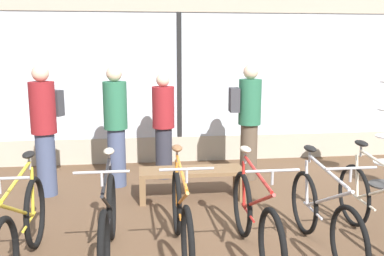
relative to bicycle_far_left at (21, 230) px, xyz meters
The scene contains 13 objects.
ground_plane 1.86m from the bicycle_far_left, 11.73° to the left, with size 24.00×24.00×0.00m, color brown.
shop_back_wall 4.24m from the bicycle_far_left, 63.91° to the left, with size 12.00×0.08×3.20m.
bicycle_far_left is the anchor object (origin of this frame).
bicycle_left 0.78m from the bicycle_far_left, ahead, with size 0.46×1.71×1.03m.
bicycle_center_left 1.47m from the bicycle_far_left, ahead, with size 0.46×1.77×1.04m.
bicycle_center_right 2.17m from the bicycle_far_left, ahead, with size 0.46×1.76×1.04m.
bicycle_right 2.86m from the bicycle_far_left, ahead, with size 0.46×1.71×1.03m.
bicycle_far_right 3.50m from the bicycle_far_left, ahead, with size 0.46×1.72×1.04m.
display_bench 2.45m from the bicycle_far_left, 44.10° to the left, with size 1.40×0.44×0.41m.
customer_near_rack 2.19m from the bicycle_far_left, 95.29° to the left, with size 0.48×0.56×1.80m.
customer_by_window 3.72m from the bicycle_far_left, 42.16° to the left, with size 0.49×0.36×1.77m.
customer_mid_floor 2.55m from the bicycle_far_left, 72.73° to the left, with size 0.40×0.40×1.76m.
customer_near_bench 3.10m from the bicycle_far_left, 61.81° to the left, with size 0.41×0.41×1.64m.
Camera 1 is at (-0.69, -4.15, 2.04)m, focal length 40.00 mm.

